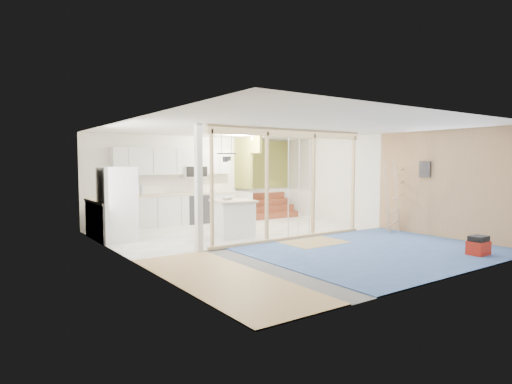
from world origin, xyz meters
TOP-DOWN VIEW (x-y plane):
  - room at (0.00, 0.00)m, footprint 7.01×8.01m
  - floor_overlays at (0.07, 0.06)m, footprint 7.00×8.00m
  - stud_frame at (-0.27, -0.00)m, footprint 4.66×0.14m
  - base_cabinets at (-1.61, 3.36)m, footprint 4.45×2.24m
  - upper_cabinets at (-0.84, 3.82)m, footprint 3.60×0.41m
  - green_partition at (2.04, 3.66)m, footprint 2.25×1.51m
  - pot_rack at (-0.31, 1.89)m, footprint 0.52×0.52m
  - sheathing_panel at (3.48, -2.00)m, footprint 0.02×4.00m
  - electrical_panel at (3.43, -1.40)m, footprint 0.04×0.30m
  - ceiling_light at (1.40, 3.00)m, footprint 0.32×0.32m
  - fridge at (-3.09, 2.07)m, footprint 0.75×0.72m
  - island at (-0.60, 1.10)m, footprint 1.07×1.07m
  - bowl at (-0.70, 1.21)m, footprint 0.37×0.37m
  - soap_bottle_a at (-1.95, 3.66)m, footprint 0.15×0.15m
  - soap_bottle_b at (0.70, 3.78)m, footprint 0.11×0.11m
  - toolbox at (2.25, -3.40)m, footprint 0.41×0.31m
  - ladder at (3.08, -0.75)m, footprint 0.96×0.12m

SIDE VIEW (x-z plane):
  - floor_overlays at x=0.07m, z-range 0.00..0.02m
  - toolbox at x=2.25m, z-range -0.01..0.38m
  - island at x=-0.60m, z-range 0.00..0.91m
  - base_cabinets at x=-1.61m, z-range 0.00..0.93m
  - fridge at x=-3.09m, z-range 0.00..1.72m
  - ladder at x=3.08m, z-range 0.02..1.81m
  - green_partition at x=2.04m, z-range -0.36..2.24m
  - bowl at x=-0.70m, z-range 0.91..0.98m
  - soap_bottle_b at x=0.70m, z-range 0.93..1.11m
  - soap_bottle_a at x=-1.95m, z-range 0.93..1.26m
  - sheathing_panel at x=3.48m, z-range 0.00..2.60m
  - room at x=0.00m, z-range 0.00..2.61m
  - stud_frame at x=-0.27m, z-range 0.31..2.91m
  - electrical_panel at x=3.43m, z-range 1.45..1.85m
  - upper_cabinets at x=-0.84m, z-range 1.39..2.25m
  - pot_rack at x=-0.31m, z-range 1.64..2.36m
  - ceiling_light at x=1.40m, z-range 2.50..2.58m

